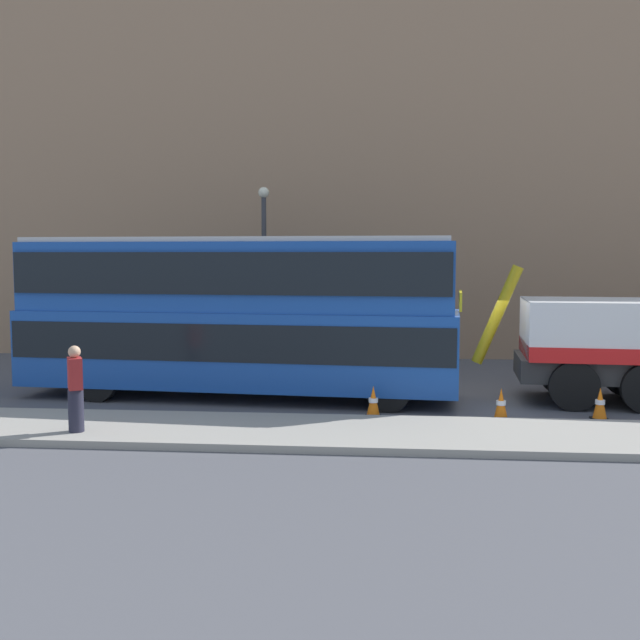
{
  "coord_description": "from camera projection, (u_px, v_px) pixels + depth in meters",
  "views": [
    {
      "loc": [
        -2.44,
        -18.94,
        3.65
      ],
      "look_at": [
        -4.16,
        -0.36,
        2.0
      ],
      "focal_mm": 42.17,
      "sensor_mm": 36.0,
      "label": 1
    }
  ],
  "objects": [
    {
      "name": "double_decker_bus",
      "position": [
        238.0,
        310.0,
        18.91
      ],
      "size": [
        11.18,
        3.42,
        4.06
      ],
      "rotation": [
        0.0,
        0.0,
        -0.08
      ],
      "color": "#19479E",
      "rests_on": "ground_plane"
    },
    {
      "name": "near_kerb",
      "position": [
        513.0,
        437.0,
        14.72
      ],
      "size": [
        60.0,
        2.8,
        0.15
      ],
      "primitive_type": "cube",
      "color": "gray",
      "rests_on": "ground_plane"
    },
    {
      "name": "street_lamp",
      "position": [
        264.0,
        259.0,
        24.81
      ],
      "size": [
        0.36,
        0.36,
        5.83
      ],
      "color": "#38383D",
      "rests_on": "ground_plane"
    },
    {
      "name": "traffic_cone_near_truck",
      "position": [
        600.0,
        404.0,
        16.52
      ],
      "size": [
        0.36,
        0.36,
        0.72
      ],
      "color": "orange",
      "rests_on": "ground_plane"
    },
    {
      "name": "traffic_cone_near_bus",
      "position": [
        373.0,
        403.0,
        16.73
      ],
      "size": [
        0.36,
        0.36,
        0.72
      ],
      "color": "orange",
      "rests_on": "ground_plane"
    },
    {
      "name": "building_facade",
      "position": [
        461.0,
        126.0,
        25.98
      ],
      "size": [
        60.0,
        1.5,
        16.0
      ],
      "color": "#9E7A5B",
      "rests_on": "ground_plane"
    },
    {
      "name": "pedestrian_onlooker",
      "position": [
        75.0,
        390.0,
        14.74
      ],
      "size": [
        0.42,
        0.48,
        1.71
      ],
      "rotation": [
        0.0,
        0.0,
        0.49
      ],
      "color": "#232333",
      "rests_on": "near_kerb"
    },
    {
      "name": "ground_plane",
      "position": [
        486.0,
        399.0,
        18.89
      ],
      "size": [
        120.0,
        120.0,
        0.0
      ],
      "primitive_type": "plane",
      "color": "#4C4C51"
    },
    {
      "name": "traffic_cone_midway",
      "position": [
        501.0,
        405.0,
        16.44
      ],
      "size": [
        0.36,
        0.36,
        0.72
      ],
      "color": "orange",
      "rests_on": "ground_plane"
    }
  ]
}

